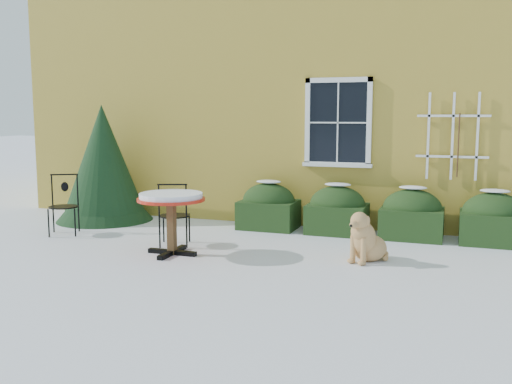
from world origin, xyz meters
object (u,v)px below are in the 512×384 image
at_px(patio_chair_near, 174,214).
at_px(dog, 365,241).
at_px(evergreen_shrub, 104,174).
at_px(patio_chair_far, 64,204).
at_px(bistro_table, 171,203).

distance_m(patio_chair_near, dog, 3.10).
xyz_separation_m(evergreen_shrub, dog, (5.49, -1.56, -0.63)).
xyz_separation_m(evergreen_shrub, patio_chair_near, (2.39, -1.56, -0.42)).
relative_size(evergreen_shrub, patio_chair_far, 2.18).
bearing_deg(patio_chair_far, bistro_table, -44.54).
bearing_deg(evergreen_shrub, bistro_table, -38.74).
height_order(bistro_table, dog, bistro_table).
relative_size(bistro_table, patio_chair_near, 0.99).
bearing_deg(dog, patio_chair_far, -157.55).
distance_m(evergreen_shrub, bistro_table, 3.39).
bearing_deg(patio_chair_far, dog, -30.33).
relative_size(patio_chair_near, dog, 1.26).
xyz_separation_m(evergreen_shrub, bistro_table, (2.64, -2.12, -0.14)).
xyz_separation_m(bistro_table, patio_chair_near, (-0.25, 0.56, -0.27)).
height_order(bistro_table, patio_chair_far, patio_chair_far).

